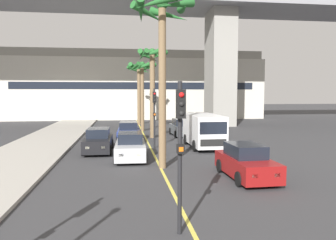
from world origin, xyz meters
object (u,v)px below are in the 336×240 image
at_px(car_queue_fourth, 246,162).
at_px(car_queue_fifth, 98,141).
at_px(car_queue_second, 182,128).
at_px(delivery_van, 203,130).
at_px(traffic_light_median_far, 154,110).
at_px(palm_tree_far_median, 162,34).
at_px(palm_tree_mid_median, 139,78).
at_px(car_queue_third, 129,132).
at_px(palm_tree_near_median, 152,70).
at_px(palm_tree_farthest_median, 142,75).
at_px(car_queue_front, 130,147).
at_px(traffic_light_median_near, 180,137).

bearing_deg(car_queue_fourth, car_queue_fifth, 132.88).
height_order(car_queue_second, delivery_van, delivery_van).
xyz_separation_m(car_queue_fourth, traffic_light_median_far, (-3.37, 8.68, 1.99)).
bearing_deg(car_queue_fourth, palm_tree_far_median, 144.54).
bearing_deg(palm_tree_mid_median, car_queue_third, -96.24).
xyz_separation_m(palm_tree_near_median, palm_tree_farthest_median, (-0.55, 5.42, -0.14)).
height_order(car_queue_front, palm_tree_farthest_median, palm_tree_farthest_median).
relative_size(car_queue_second, palm_tree_far_median, 0.48).
bearing_deg(palm_tree_far_median, car_queue_third, 99.05).
bearing_deg(palm_tree_farthest_median, delivery_van, -71.41).
bearing_deg(traffic_light_median_far, car_queue_front, -116.15).
relative_size(car_queue_second, delivery_van, 0.79).
bearing_deg(traffic_light_median_near, delivery_van, 73.61).
xyz_separation_m(car_queue_third, palm_tree_farthest_median, (1.55, 7.15, 5.04)).
bearing_deg(traffic_light_median_far, car_queue_fifth, -166.10).
height_order(delivery_van, palm_tree_farthest_median, palm_tree_farthest_median).
bearing_deg(palm_tree_mid_median, car_queue_fourth, -82.39).
relative_size(car_queue_front, car_queue_fifth, 1.01).
height_order(car_queue_second, car_queue_third, same).
bearing_deg(car_queue_third, delivery_van, -36.22).
bearing_deg(car_queue_second, car_queue_third, -151.38).
height_order(car_queue_second, traffic_light_median_far, traffic_light_median_far).
distance_m(car_queue_fifth, palm_tree_far_median, 8.83).
xyz_separation_m(car_queue_second, delivery_van, (0.39, -6.50, 0.57)).
bearing_deg(car_queue_second, palm_tree_farthest_median, 126.31).
height_order(car_queue_fourth, traffic_light_median_far, traffic_light_median_far).
bearing_deg(palm_tree_farthest_median, traffic_light_median_far, -88.96).
xyz_separation_m(car_queue_front, car_queue_fifth, (-2.04, 2.67, 0.00)).
xyz_separation_m(car_queue_fourth, traffic_light_median_near, (-4.03, -5.57, 1.99)).
bearing_deg(car_queue_front, delivery_van, 33.53).
xyz_separation_m(car_queue_fifth, palm_tree_far_median, (3.64, -5.21, 6.14)).
bearing_deg(traffic_light_median_near, palm_tree_far_median, 86.63).
height_order(car_queue_second, palm_tree_farthest_median, palm_tree_farthest_median).
distance_m(car_queue_second, car_queue_third, 5.54).
height_order(palm_tree_near_median, palm_tree_far_median, palm_tree_far_median).
bearing_deg(car_queue_fifth, palm_tree_farthest_median, 73.00).
bearing_deg(delivery_van, palm_tree_farthest_median, 108.59).
bearing_deg(car_queue_fourth, traffic_light_median_near, -125.88).
height_order(car_queue_second, palm_tree_far_median, palm_tree_far_median).
distance_m(car_queue_second, traffic_light_median_far, 7.38).
bearing_deg(car_queue_fifth, palm_tree_far_median, -55.08).
distance_m(car_queue_second, traffic_light_median_near, 21.07).
distance_m(traffic_light_median_far, palm_tree_farthest_median, 11.31).
distance_m(traffic_light_median_near, palm_tree_far_median, 9.10).
xyz_separation_m(car_queue_front, car_queue_third, (0.02, 7.35, 0.00)).
distance_m(palm_tree_near_median, palm_tree_farthest_median, 5.45).
bearing_deg(delivery_van, car_queue_third, 143.78).
bearing_deg(traffic_light_median_far, car_queue_fourth, -68.78).
xyz_separation_m(traffic_light_median_far, palm_tree_mid_median, (-0.19, 18.00, 3.08)).
distance_m(car_queue_fifth, delivery_van, 7.39).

